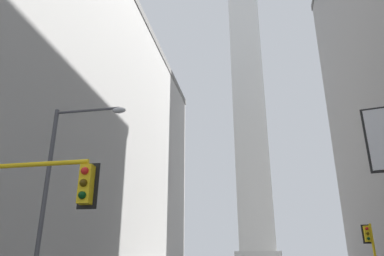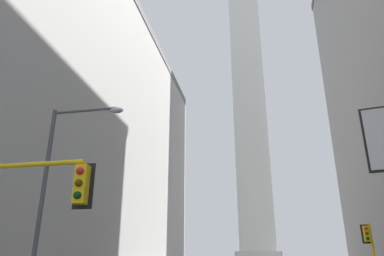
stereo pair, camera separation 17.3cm
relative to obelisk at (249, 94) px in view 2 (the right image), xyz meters
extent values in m
cube|color=#B2AFAA|center=(-21.25, -30.56, -18.15)|extent=(20.18, 52.98, 30.10)
cube|color=slate|center=(-21.25, -30.56, -2.65)|extent=(20.38, 53.51, 0.90)
cube|color=white|center=(0.00, 0.00, 0.79)|extent=(5.64, 5.64, 57.60)
cylinder|color=yellow|center=(-5.78, -53.56, -28.21)|extent=(4.43, 0.14, 0.14)
cube|color=yellow|center=(-3.56, -53.56, -28.88)|extent=(0.36, 0.36, 1.10)
cube|color=black|center=(-3.58, -53.38, -28.88)|extent=(0.58, 0.06, 1.32)
sphere|color=red|center=(-3.55, -53.75, -28.54)|extent=(0.22, 0.22, 0.22)
sphere|color=#483506|center=(-3.55, -53.75, -28.88)|extent=(0.22, 0.22, 0.22)
sphere|color=#073410|center=(-3.55, -53.75, -29.23)|extent=(0.22, 0.22, 0.22)
cube|color=yellow|center=(8.37, -33.92, -28.56)|extent=(0.35, 0.35, 1.10)
cube|color=black|center=(8.36, -33.74, -28.56)|extent=(0.58, 0.06, 1.32)
sphere|color=red|center=(8.38, -34.11, -28.22)|extent=(0.22, 0.22, 0.22)
sphere|color=#483506|center=(8.38, -34.11, -28.56)|extent=(0.22, 0.22, 0.22)
sphere|color=#073410|center=(8.38, -34.11, -28.90)|extent=(0.22, 0.22, 0.22)
cylinder|color=#4C4C51|center=(-8.04, -48.41, -28.58)|extent=(0.20, 0.20, 9.24)
cylinder|color=#4C4C51|center=(-6.48, -48.41, -24.11)|extent=(3.11, 0.12, 0.12)
sphere|color=#4C4C51|center=(-8.04, -48.41, -24.11)|extent=(0.20, 0.20, 0.20)
ellipsoid|color=silver|center=(-4.93, -48.41, -24.23)|extent=(0.64, 0.36, 0.26)
camera|label=1|loc=(1.28, -63.16, -31.23)|focal=35.00mm
camera|label=2|loc=(1.45, -63.12, -31.23)|focal=35.00mm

